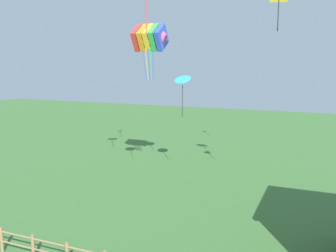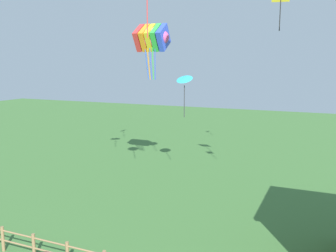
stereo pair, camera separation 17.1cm
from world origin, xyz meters
TOP-DOWN VIEW (x-y plane):
  - kite_rainbow_parafoil at (-5.23, 16.79)m, footprint 2.41×1.86m
  - kite_cyan_delta at (-3.29, 17.67)m, footprint 1.16×1.09m

SIDE VIEW (x-z plane):
  - kite_cyan_delta at x=-3.29m, z-range 5.51..8.34m
  - kite_rainbow_parafoil at x=-5.23m, z-range 7.83..11.42m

